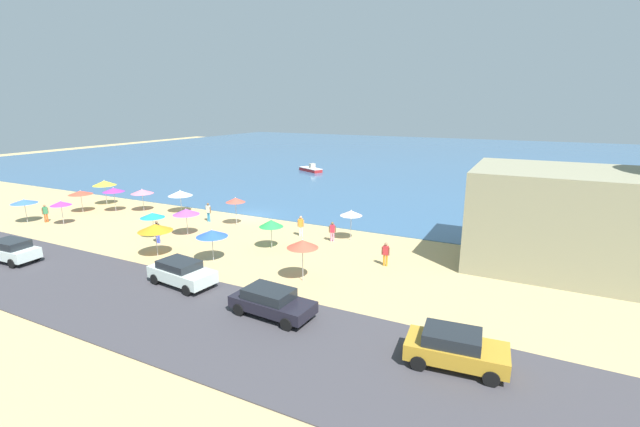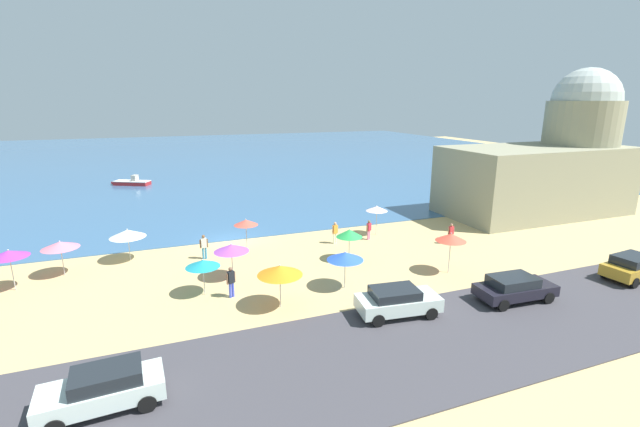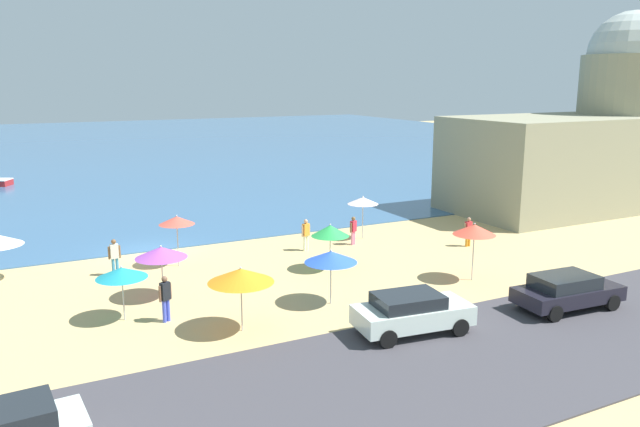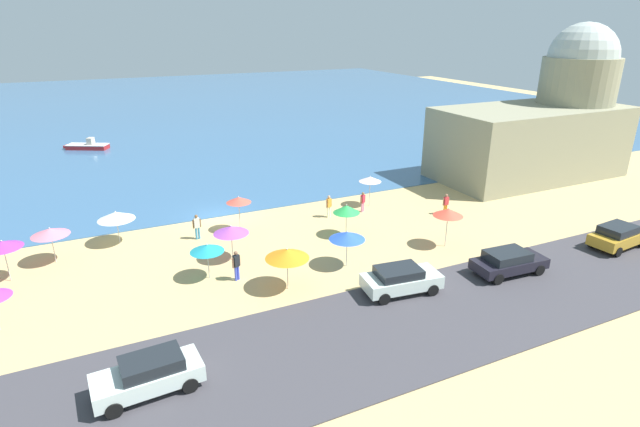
% 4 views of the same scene
% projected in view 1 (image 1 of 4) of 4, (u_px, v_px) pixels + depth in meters
% --- Properties ---
extents(ground_plane, '(160.00, 160.00, 0.00)m').
position_uv_depth(ground_plane, '(251.00, 216.00, 41.35)').
color(ground_plane, tan).
extents(sea, '(150.00, 110.00, 0.05)m').
position_uv_depth(sea, '(407.00, 156.00, 88.94)').
color(sea, '#37618C').
rests_on(sea, ground_plane).
extents(coastal_road, '(80.00, 8.00, 0.06)m').
position_uv_depth(coastal_road, '(75.00, 283.00, 25.77)').
color(coastal_road, '#3F3D43').
rests_on(coastal_road, ground_plane).
extents(beach_umbrella_0, '(1.72, 1.72, 2.56)m').
position_uv_depth(beach_umbrella_0, '(235.00, 200.00, 37.67)').
color(beach_umbrella_0, '#B2B2B7').
rests_on(beach_umbrella_0, ground_plane).
extents(beach_umbrella_1, '(2.14, 2.14, 2.28)m').
position_uv_depth(beach_umbrella_1, '(212.00, 233.00, 29.00)').
color(beach_umbrella_1, '#B2B2B7').
rests_on(beach_umbrella_1, ground_plane).
extents(beach_umbrella_2, '(2.39, 2.39, 2.43)m').
position_uv_depth(beach_umbrella_2, '(155.00, 228.00, 29.91)').
color(beach_umbrella_2, '#B2B2B7').
rests_on(beach_umbrella_2, ground_plane).
extents(beach_umbrella_3, '(2.37, 2.37, 2.28)m').
position_uv_depth(beach_umbrella_3, '(180.00, 193.00, 42.34)').
color(beach_umbrella_3, '#B2B2B7').
rests_on(beach_umbrella_3, ground_plane).
extents(beach_umbrella_4, '(1.75, 1.75, 2.24)m').
position_uv_depth(beach_umbrella_4, '(61.00, 203.00, 37.83)').
color(beach_umbrella_4, '#B2B2B7').
rests_on(beach_umbrella_4, ground_plane).
extents(beach_umbrella_5, '(1.92, 1.92, 2.15)m').
position_uv_depth(beach_umbrella_5, '(152.00, 215.00, 34.16)').
color(beach_umbrella_5, '#B2B2B7').
rests_on(beach_umbrella_5, ground_plane).
extents(beach_umbrella_6, '(2.19, 2.19, 2.30)m').
position_uv_depth(beach_umbrella_6, '(142.00, 191.00, 42.81)').
color(beach_umbrella_6, '#B2B2B7').
rests_on(beach_umbrella_6, ground_plane).
extents(beach_umbrella_7, '(1.92, 1.92, 2.67)m').
position_uv_depth(beach_umbrella_7, '(303.00, 244.00, 25.56)').
color(beach_umbrella_7, '#B2B2B7').
rests_on(beach_umbrella_7, ground_plane).
extents(beach_umbrella_8, '(2.37, 2.37, 2.70)m').
position_uv_depth(beach_umbrella_8, '(104.00, 183.00, 45.41)').
color(beach_umbrella_8, '#B2B2B7').
rests_on(beach_umbrella_8, ground_plane).
extents(beach_umbrella_9, '(2.25, 2.25, 2.26)m').
position_uv_depth(beach_umbrella_9, '(80.00, 193.00, 42.31)').
color(beach_umbrella_9, '#B2B2B7').
rests_on(beach_umbrella_9, ground_plane).
extents(beach_umbrella_10, '(2.15, 2.15, 2.28)m').
position_uv_depth(beach_umbrella_10, '(186.00, 212.00, 34.85)').
color(beach_umbrella_10, '#B2B2B7').
rests_on(beach_umbrella_10, ground_plane).
extents(beach_umbrella_11, '(2.19, 2.19, 2.22)m').
position_uv_depth(beach_umbrella_11, '(24.00, 201.00, 38.59)').
color(beach_umbrella_11, '#B2B2B7').
rests_on(beach_umbrella_11, ground_plane).
extents(beach_umbrella_12, '(1.76, 1.76, 2.48)m').
position_uv_depth(beach_umbrella_12, '(351.00, 213.00, 33.46)').
color(beach_umbrella_12, '#B2B2B7').
rests_on(beach_umbrella_12, ground_plane).
extents(beach_umbrella_13, '(2.08, 2.08, 2.51)m').
position_uv_depth(beach_umbrella_13, '(113.00, 190.00, 42.46)').
color(beach_umbrella_13, '#B2B2B7').
rests_on(beach_umbrella_13, ground_plane).
extents(beach_umbrella_14, '(1.81, 1.81, 2.28)m').
position_uv_depth(beach_umbrella_14, '(271.00, 223.00, 31.59)').
color(beach_umbrella_14, '#B2B2B7').
rests_on(beach_umbrella_14, ground_plane).
extents(bather_0, '(0.57, 0.23, 1.63)m').
position_uv_depth(bather_0, '(386.00, 253.00, 28.35)').
color(bather_0, orange).
rests_on(bather_0, ground_plane).
extents(bather_1, '(0.28, 0.56, 1.67)m').
position_uv_depth(bather_1, '(45.00, 212.00, 38.93)').
color(bather_1, '#D75925').
rests_on(bather_1, ground_plane).
extents(bather_2, '(0.52, 0.36, 1.59)m').
position_uv_depth(bather_2, '(332.00, 231.00, 33.47)').
color(bather_2, pink).
rests_on(bather_2, ground_plane).
extents(bather_3, '(0.57, 0.24, 1.75)m').
position_uv_depth(bather_3, '(208.00, 211.00, 39.15)').
color(bather_3, teal).
rests_on(bather_3, ground_plane).
extents(bather_4, '(0.53, 0.35, 1.79)m').
position_uv_depth(bather_4, '(157.00, 231.00, 33.00)').
color(bather_4, blue).
rests_on(bather_4, ground_plane).
extents(bather_5, '(0.55, 0.31, 1.72)m').
position_uv_depth(bather_5, '(301.00, 225.00, 34.76)').
color(bather_5, '#F0F9CB').
rests_on(bather_5, ground_plane).
extents(parked_car_1, '(4.24, 2.03, 1.52)m').
position_uv_depth(parked_car_1, '(10.00, 250.00, 29.05)').
color(parked_car_1, silver).
rests_on(parked_car_1, coastal_road).
extents(parked_car_2, '(4.43, 2.19, 1.40)m').
position_uv_depth(parked_car_2, '(271.00, 301.00, 21.58)').
color(parked_car_2, black).
rests_on(parked_car_2, coastal_road).
extents(parked_car_3, '(4.17, 2.24, 1.53)m').
position_uv_depth(parked_car_3, '(455.00, 348.00, 17.35)').
color(parked_car_3, '#BB8A26').
rests_on(parked_car_3, coastal_road).
extents(parked_car_4, '(4.36, 2.35, 1.46)m').
position_uv_depth(parked_car_4, '(182.00, 272.00, 25.27)').
color(parked_car_4, silver).
rests_on(parked_car_4, coastal_road).
extents(skiff_nearshore, '(4.95, 3.55, 1.32)m').
position_uv_depth(skiff_nearshore, '(311.00, 169.00, 68.72)').
color(skiff_nearshore, '#B42527').
rests_on(skiff_nearshore, sea).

